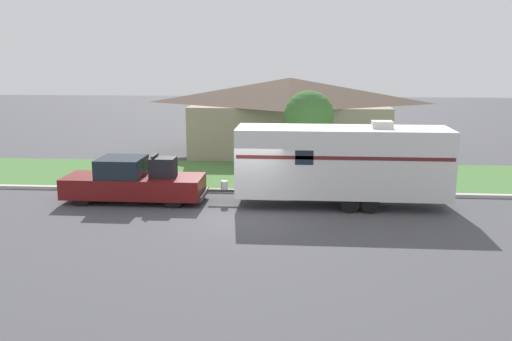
# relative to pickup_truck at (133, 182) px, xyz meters

# --- Properties ---
(ground_plane) EXTENTS (120.00, 120.00, 0.00)m
(ground_plane) POSITION_rel_pickup_truck_xyz_m (5.00, -1.95, -0.84)
(ground_plane) COLOR #47474C
(curb_strip) EXTENTS (80.00, 0.30, 0.14)m
(curb_strip) POSITION_rel_pickup_truck_xyz_m (5.00, 1.80, -0.77)
(curb_strip) COLOR beige
(curb_strip) RESTS_ON ground_plane
(lawn_strip) EXTENTS (80.00, 7.00, 0.03)m
(lawn_strip) POSITION_rel_pickup_truck_xyz_m (5.00, 5.45, -0.82)
(lawn_strip) COLOR #477538
(lawn_strip) RESTS_ON ground_plane
(house_across_street) EXTENTS (12.56, 7.72, 4.60)m
(house_across_street) POSITION_rel_pickup_truck_xyz_m (6.23, 12.61, 1.55)
(house_across_street) COLOR gray
(house_across_street) RESTS_ON ground_plane
(pickup_truck) EXTENTS (5.87, 2.08, 2.00)m
(pickup_truck) POSITION_rel_pickup_truck_xyz_m (0.00, 0.00, 0.00)
(pickup_truck) COLOR black
(pickup_truck) RESTS_ON ground_plane
(travel_trailer) EXTENTS (9.70, 2.37, 3.48)m
(travel_trailer) POSITION_rel_pickup_truck_xyz_m (8.62, -0.00, 1.00)
(travel_trailer) COLOR black
(travel_trailer) RESTS_ON ground_plane
(mailbox) EXTENTS (0.48, 0.20, 1.30)m
(mailbox) POSITION_rel_pickup_truck_xyz_m (8.71, 2.73, 0.16)
(mailbox) COLOR brown
(mailbox) RESTS_ON ground_plane
(tree_in_yard) EXTENTS (2.37, 2.37, 4.38)m
(tree_in_yard) POSITION_rel_pickup_truck_xyz_m (7.30, 4.32, 2.34)
(tree_in_yard) COLOR brown
(tree_in_yard) RESTS_ON ground_plane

